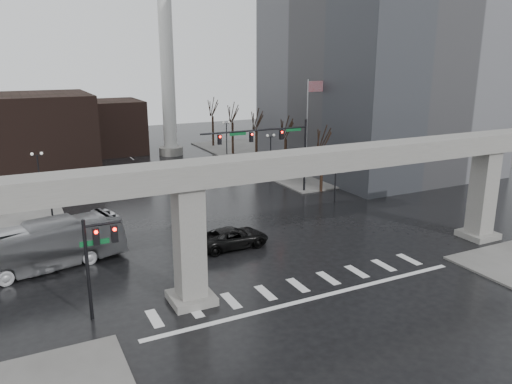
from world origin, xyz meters
TOP-DOWN VIEW (x-y plane):
  - ground at (0.00, 0.00)m, footprint 160.00×160.00m
  - sidewalk_ne at (26.00, 36.00)m, footprint 28.00×36.00m
  - elevated_guideway at (1.26, 0.00)m, footprint 48.00×2.60m
  - office_tower at (28.00, 26.00)m, footprint 22.00×26.00m
  - building_far_left at (-14.00, 42.00)m, footprint 16.00×14.00m
  - building_far_mid at (-2.00, 52.00)m, footprint 10.00×10.00m
  - smokestack at (6.00, 46.00)m, footprint 3.60×3.60m
  - signal_mast_arm at (8.99, 18.80)m, footprint 12.12×0.43m
  - signal_left_pole at (-12.25, 0.50)m, footprint 2.30×0.30m
  - flagpole_assembly at (15.29, 22.00)m, footprint 2.06×0.12m
  - lamp_right_0 at (13.50, 14.00)m, footprint 1.22×0.32m
  - lamp_right_1 at (13.50, 28.00)m, footprint 1.22×0.32m
  - lamp_right_2 at (13.50, 42.00)m, footprint 1.22×0.32m
  - lamp_left_0 at (-13.50, 14.00)m, footprint 1.22×0.32m
  - lamp_left_1 at (-13.50, 28.00)m, footprint 1.22×0.32m
  - lamp_left_2 at (-13.50, 42.00)m, footprint 1.22×0.32m
  - tree_right_0 at (14.53, 18.02)m, footprint 1.09×1.58m
  - tree_right_1 at (14.53, 26.02)m, footprint 1.09×1.61m
  - tree_right_2 at (14.53, 34.02)m, footprint 1.10×1.63m
  - tree_right_3 at (14.53, 42.02)m, footprint 1.11×1.66m
  - tree_right_4 at (14.53, 50.02)m, footprint 1.12×1.69m
  - pickup_truck at (-1.06, 7.12)m, footprint 5.80×2.79m
  - city_bus at (-15.08, 9.18)m, footprint 12.56×5.33m

SIDE VIEW (x-z plane):
  - ground at x=0.00m, z-range 0.00..0.00m
  - sidewalk_ne at x=26.00m, z-range 0.00..0.15m
  - pickup_truck at x=-1.06m, z-range 0.00..1.59m
  - city_bus at x=-15.08m, z-range 0.00..3.41m
  - tree_right_0 at x=14.53m, z-range -0.97..6.54m
  - tree_right_1 at x=14.53m, z-range -0.99..6.69m
  - tree_right_2 at x=14.53m, z-range -1.01..6.84m
  - tree_right_3 at x=14.53m, z-range -1.03..6.99m
  - tree_right_4 at x=14.53m, z-range -1.05..7.14m
  - lamp_right_0 at x=13.50m, z-range 0.92..6.03m
  - lamp_right_1 at x=13.50m, z-range 0.92..6.03m
  - lamp_right_2 at x=13.50m, z-range 0.92..6.03m
  - lamp_left_0 at x=-13.50m, z-range 0.92..6.03m
  - lamp_left_1 at x=-13.50m, z-range 0.92..6.03m
  - lamp_left_2 at x=-13.50m, z-range 0.92..6.03m
  - building_far_mid at x=-2.00m, z-range 0.00..8.00m
  - signal_left_pole at x=-12.25m, z-range 1.07..7.07m
  - building_far_left at x=-14.00m, z-range 0.00..10.00m
  - signal_mast_arm at x=8.99m, z-range 1.83..9.83m
  - elevated_guideway at x=1.26m, z-range 2.53..11.23m
  - flagpole_assembly at x=15.29m, z-range 1.53..13.53m
  - smokestack at x=6.00m, z-range -1.65..28.35m
  - office_tower at x=28.00m, z-range 0.00..42.00m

